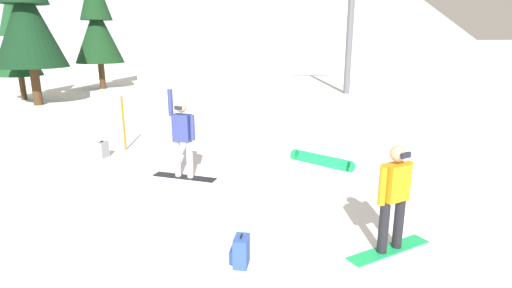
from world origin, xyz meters
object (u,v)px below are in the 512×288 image
Objects in this scene: loose_snowboard_near_left at (321,160)px; backpack_blue at (241,251)px; pine_tree_young at (16,39)px; pine_tree_twin at (25,8)px; pine_tree_broad at (97,23)px; snowboarder_midground at (183,137)px; backpack_grey at (102,150)px; trail_marker_pole at (124,123)px; snowboarder_foreground at (394,197)px.

loose_snowboard_near_left is 3.34× the size of backpack_blue.
pine_tree_young is 2.71m from pine_tree_twin.
pine_tree_broad reaches higher than backpack_blue.
snowboarder_midground reaches higher than backpack_grey.
backpack_grey is at bearing -63.32° from pine_tree_young.
pine_tree_twin is 1.11× the size of pine_tree_broad.
backpack_grey is 0.08× the size of pine_tree_young.
pine_tree_twin is at bearing 119.42° from trail_marker_pole.
pine_tree_broad is at bearing 99.53° from backpack_grey.
snowboarder_foreground is at bearing -95.74° from loose_snowboard_near_left.
snowboarder_foreground is 23.60m from pine_tree_broad.
snowboarder_foreground is at bearing -57.97° from pine_tree_young.
loose_snowboard_near_left is at bearing 5.08° from snowboarder_midground.
trail_marker_pole is at bearing -60.58° from pine_tree_twin.
trail_marker_pole is at bearing 120.96° from snowboarder_midground.
loose_snowboard_near_left is 5.93m from backpack_grey.
backpack_blue is at bearing 179.19° from snowboarder_foreground.
snowboarder_midground reaches higher than backpack_blue.
pine_tree_young is at bearing 122.03° from snowboarder_foreground.
backpack_grey is (-2.17, 2.06, -0.77)m from snowboarder_midground.
snowboarder_foreground is 8.01m from backpack_grey.
trail_marker_pole is at bearing 154.59° from loose_snowboard_near_left.
backpack_grey is at bearing -64.78° from pine_tree_twin.
trail_marker_pole is 11.14m from pine_tree_twin.
backpack_grey is at bearing -80.47° from pine_tree_broad.
loose_snowboard_near_left is 5.73m from trail_marker_pole.
backpack_grey is 0.06× the size of pine_tree_broad.
trail_marker_pole is (-2.39, 6.70, 0.57)m from backpack_blue.
snowboarder_foreground is at bearing -55.02° from trail_marker_pole.
loose_snowboard_near_left is 1.00× the size of trail_marker_pole.
backpack_blue is 18.07m from pine_tree_twin.
pine_tree_young is 5.37m from pine_tree_broad.
snowboarder_foreground is 21.17m from pine_tree_young.
snowboarder_midground is 1.31× the size of loose_snowboard_near_left.
pine_tree_young is at bearing 120.31° from snowboarder_midground.
pine_tree_young reaches higher than backpack_blue.
loose_snowboard_near_left is 0.21× the size of pine_tree_broad.
pine_tree_broad reaches higher than pine_tree_young.
pine_tree_young is at bearing 116.68° from backpack_grey.
snowboarder_midground is at bearing -74.93° from pine_tree_broad.
pine_tree_broad is (-8.35, 17.73, 3.89)m from loose_snowboard_near_left.
pine_tree_twin is (-5.16, 9.16, 3.68)m from trail_marker_pole.
pine_tree_twin reaches higher than snowboarder_midground.
backpack_blue is at bearing -63.57° from pine_tree_young.
snowboarder_foreground is 8.21m from trail_marker_pole.
snowboarder_midground is 14.16m from pine_tree_twin.
pine_tree_twin reaches higher than trail_marker_pole.
snowboarder_foreground is 1.07× the size of trail_marker_pole.
pine_tree_young is at bearing 120.15° from trail_marker_pole.
snowboarder_midground is 18.93m from pine_tree_broad.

